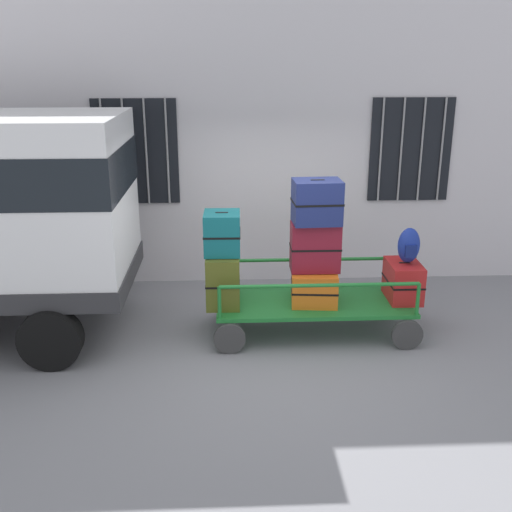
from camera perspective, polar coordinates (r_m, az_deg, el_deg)
name	(u,v)px	position (r m, az deg, el deg)	size (l,w,h in m)	color
ground_plane	(271,344)	(7.37, 1.39, -8.32)	(40.00, 40.00, 0.00)	gray
building_wall	(261,115)	(8.96, 0.44, 13.21)	(12.00, 0.38, 5.00)	silver
luggage_cart	(313,306)	(7.55, 5.44, -4.75)	(2.47, 1.10, 0.42)	#1E722D
cart_railing	(314,275)	(7.40, 5.54, -1.84)	(2.36, 0.96, 0.41)	#1E722D
suitcase_left_bottom	(223,278)	(7.36, -3.15, -2.07)	(0.41, 0.69, 0.64)	#4C5119
suitcase_left_middle	(222,233)	(7.17, -3.23, 2.18)	(0.45, 0.47, 0.51)	#0F5960
suitcase_midleft_bottom	(314,286)	(7.44, 5.52, -2.85)	(0.61, 0.64, 0.41)	orange
suitcase_midleft_middle	(315,247)	(7.28, 5.63, 0.86)	(0.60, 0.33, 0.60)	maroon
suitcase_midleft_top	(317,202)	(7.12, 5.79, 5.13)	(0.59, 0.44, 0.52)	navy
suitcase_center_bottom	(403,281)	(7.70, 13.76, -2.30)	(0.40, 0.60, 0.48)	#B21E1E
backpack	(409,246)	(7.56, 14.28, 0.96)	(0.27, 0.22, 0.44)	navy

